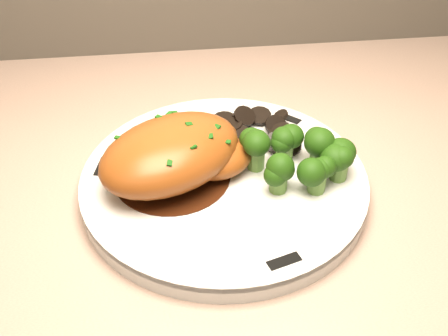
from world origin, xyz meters
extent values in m
cylinder|color=silver|center=(0.52, 1.66, 0.94)|extent=(0.33, 0.33, 0.02)
cube|color=black|center=(0.61, 1.76, 0.95)|extent=(0.03, 0.03, 0.00)
cube|color=black|center=(0.40, 1.69, 0.95)|extent=(0.02, 0.03, 0.00)
cube|color=black|center=(0.56, 1.54, 0.95)|extent=(0.03, 0.02, 0.00)
cylinder|color=black|center=(0.47, 1.67, 0.95)|extent=(0.12, 0.12, 0.00)
ellipsoid|color=#954919|center=(0.47, 1.67, 0.98)|extent=(0.18, 0.16, 0.06)
ellipsoid|color=#954919|center=(0.52, 1.67, 0.97)|extent=(0.09, 0.08, 0.03)
cube|color=#13420D|center=(0.43, 1.65, 1.01)|extent=(0.01, 0.00, 0.00)
cube|color=#13420D|center=(0.45, 1.66, 1.01)|extent=(0.01, 0.00, 0.00)
cube|color=#13420D|center=(0.46, 1.67, 1.01)|extent=(0.01, 0.00, 0.00)
cube|color=#13420D|center=(0.48, 1.68, 1.01)|extent=(0.01, 0.00, 0.00)
cube|color=#13420D|center=(0.49, 1.69, 1.01)|extent=(0.01, 0.00, 0.00)
cube|color=#13420D|center=(0.51, 1.70, 1.01)|extent=(0.01, 0.00, 0.00)
cylinder|color=black|center=(0.58, 1.73, 0.95)|extent=(0.02, 0.02, 0.01)
cylinder|color=black|center=(0.58, 1.73, 0.96)|extent=(0.02, 0.02, 0.01)
cylinder|color=black|center=(0.58, 1.74, 0.96)|extent=(0.02, 0.02, 0.01)
cylinder|color=black|center=(0.57, 1.75, 0.95)|extent=(0.02, 0.02, 0.01)
cylinder|color=black|center=(0.56, 1.75, 0.96)|extent=(0.02, 0.02, 0.01)
cylinder|color=black|center=(0.55, 1.75, 0.96)|extent=(0.02, 0.02, 0.02)
cylinder|color=black|center=(0.54, 1.75, 0.95)|extent=(0.02, 0.02, 0.01)
cylinder|color=black|center=(0.53, 1.75, 0.96)|extent=(0.03, 0.03, 0.00)
cylinder|color=black|center=(0.53, 1.75, 0.96)|extent=(0.03, 0.03, 0.01)
cylinder|color=black|center=(0.52, 1.74, 0.95)|extent=(0.03, 0.03, 0.02)
cylinder|color=black|center=(0.52, 1.73, 0.96)|extent=(0.03, 0.03, 0.01)
cylinder|color=black|center=(0.51, 1.73, 0.96)|extent=(0.02, 0.02, 0.01)
cylinder|color=black|center=(0.52, 1.72, 0.95)|extent=(0.03, 0.03, 0.01)
cylinder|color=black|center=(0.52, 1.71, 0.96)|extent=(0.03, 0.03, 0.01)
cylinder|color=black|center=(0.53, 1.71, 0.96)|extent=(0.03, 0.03, 0.02)
cylinder|color=black|center=(0.53, 1.71, 0.95)|extent=(0.03, 0.03, 0.02)
cylinder|color=black|center=(0.54, 1.70, 0.96)|extent=(0.03, 0.03, 0.01)
cylinder|color=black|center=(0.55, 1.70, 0.96)|extent=(0.03, 0.03, 0.01)
cylinder|color=black|center=(0.56, 1.71, 0.95)|extent=(0.03, 0.03, 0.02)
cylinder|color=black|center=(0.57, 1.71, 0.96)|extent=(0.04, 0.04, 0.01)
cylinder|color=black|center=(0.58, 1.71, 0.96)|extent=(0.03, 0.04, 0.02)
cylinder|color=black|center=(0.58, 1.72, 0.95)|extent=(0.03, 0.03, 0.02)
cylinder|color=#5E8A3A|center=(0.56, 1.67, 0.96)|extent=(0.02, 0.02, 0.02)
sphere|color=black|center=(0.56, 1.67, 0.98)|extent=(0.03, 0.03, 0.03)
cylinder|color=#5E8A3A|center=(0.59, 1.68, 0.96)|extent=(0.02, 0.02, 0.02)
sphere|color=black|center=(0.59, 1.68, 0.98)|extent=(0.03, 0.03, 0.03)
cylinder|color=#5E8A3A|center=(0.62, 1.67, 0.96)|extent=(0.02, 0.02, 0.02)
sphere|color=black|center=(0.62, 1.67, 0.98)|extent=(0.03, 0.03, 0.03)
cylinder|color=#5E8A3A|center=(0.57, 1.64, 0.96)|extent=(0.02, 0.02, 0.02)
sphere|color=black|center=(0.57, 1.64, 0.98)|extent=(0.03, 0.03, 0.03)
cylinder|color=#5E8A3A|center=(0.61, 1.63, 0.96)|extent=(0.02, 0.02, 0.02)
sphere|color=black|center=(0.61, 1.63, 0.98)|extent=(0.03, 0.03, 0.03)
cylinder|color=#5E8A3A|center=(0.64, 1.65, 0.96)|extent=(0.02, 0.02, 0.02)
sphere|color=black|center=(0.64, 1.65, 0.98)|extent=(0.03, 0.03, 0.03)
camera|label=1|loc=(0.47, 1.23, 1.32)|focal=45.00mm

